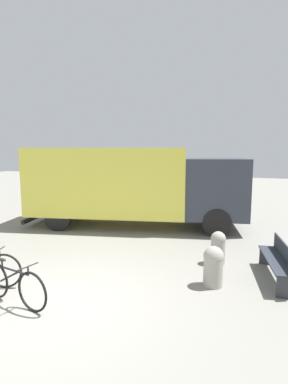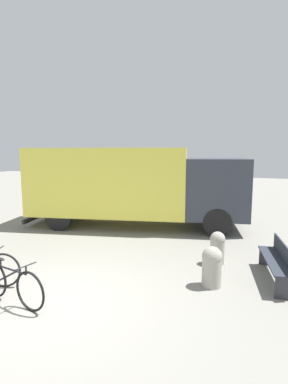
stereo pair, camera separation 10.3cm
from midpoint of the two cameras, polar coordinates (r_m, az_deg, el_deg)
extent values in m
plane|color=gray|center=(6.21, -17.34, -19.75)|extent=(60.00, 60.00, 0.00)
cube|color=#EAE04C|center=(11.57, -6.94, 2.13)|extent=(6.22, 3.69, 2.48)
cube|color=#333842|center=(11.26, 13.03, 0.88)|extent=(2.58, 2.84, 2.11)
cube|color=black|center=(12.86, -19.73, -4.26)|extent=(0.59, 2.40, 0.16)
cylinder|color=black|center=(12.52, 12.43, -3.30)|extent=(0.98, 0.47, 0.95)
cylinder|color=black|center=(10.34, 13.41, -5.66)|extent=(0.98, 0.47, 0.95)
cylinder|color=black|center=(13.28, -12.32, -2.68)|extent=(0.98, 0.47, 0.95)
cylinder|color=black|center=(11.25, -16.24, -4.68)|extent=(0.98, 0.47, 0.95)
cube|color=#282D38|center=(7.38, 23.39, -11.75)|extent=(0.67, 1.95, 0.04)
cube|color=#282D38|center=(7.36, 24.87, -10.42)|extent=(0.31, 1.90, 0.39)
cube|color=#2D2D33|center=(6.64, 24.96, -16.21)|extent=(0.34, 0.10, 0.43)
cube|color=#2D2D33|center=(8.29, 21.98, -11.23)|extent=(0.34, 0.10, 0.43)
torus|color=black|center=(7.07, -25.44, -13.40)|extent=(0.72, 0.27, 0.74)
cylinder|color=black|center=(6.98, -26.20, -10.45)|extent=(0.03, 0.03, 0.16)
torus|color=black|center=(5.92, -21.01, -17.35)|extent=(0.74, 0.18, 0.74)
cylinder|color=black|center=(6.20, -24.27, -13.39)|extent=(0.88, 0.20, 0.04)
cylinder|color=black|center=(6.31, -24.63, -14.39)|extent=(0.59, 0.15, 0.35)
cylinder|color=black|center=(6.41, -25.84, -12.22)|extent=(0.03, 0.03, 0.12)
ellipsoid|color=black|center=(6.38, -25.88, -11.53)|extent=(0.23, 0.13, 0.05)
cylinder|color=black|center=(5.83, -21.69, -13.77)|extent=(0.03, 0.03, 0.16)
cylinder|color=black|center=(5.81, -21.73, -13.04)|extent=(0.11, 0.44, 0.02)
cylinder|color=#9E998C|center=(6.69, 12.59, -14.48)|extent=(0.41, 0.41, 0.65)
sphere|color=#9E998C|center=(6.57, 12.68, -11.86)|extent=(0.43, 0.43, 0.43)
cylinder|color=#9E998C|center=(7.94, 13.52, -10.89)|extent=(0.36, 0.36, 0.64)
sphere|color=#9E998C|center=(7.85, 13.59, -8.66)|extent=(0.38, 0.38, 0.38)
camera|label=1|loc=(0.05, -90.32, -0.04)|focal=28.00mm
camera|label=2|loc=(0.05, 89.68, 0.04)|focal=28.00mm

